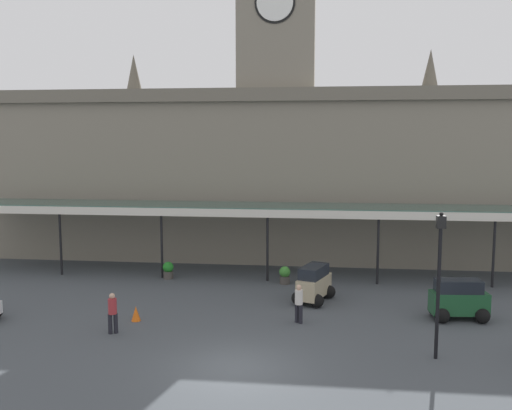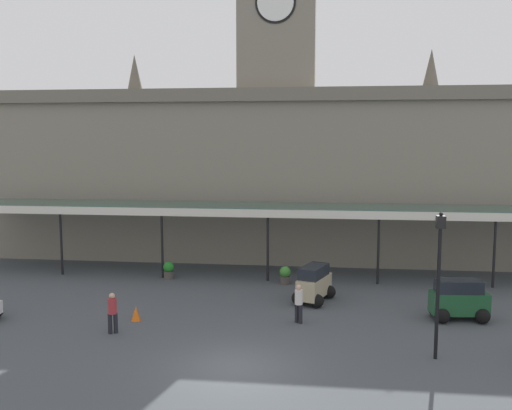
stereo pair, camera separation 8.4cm
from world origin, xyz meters
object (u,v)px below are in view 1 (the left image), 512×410
Objects in this scene: car_beige_van at (314,285)px; traffic_cone at (136,313)px; victorian_lamppost at (439,269)px; planter_near_kerb at (285,275)px; pedestrian_near_entrance at (299,302)px; pedestrian_beside_cars at (113,312)px; planter_forecourt_centre at (474,287)px; planter_by_canopy at (168,270)px; car_green_van at (459,301)px.

traffic_cone is (-7.61, -3.72, -0.48)m from car_beige_van.
planter_near_kerb is (-5.99, 9.55, -2.77)m from victorian_lamppost.
pedestrian_beside_cars is (-7.39, -2.13, 0.00)m from pedestrian_near_entrance.
victorian_lamppost is at bearing -33.02° from pedestrian_near_entrance.
traffic_cone is at bearing -160.95° from planter_forecourt_centre.
planter_by_canopy and planter_forecourt_centre have the same top height.
planter_by_canopy is at bearing 176.98° from planter_near_kerb.
victorian_lamppost is 5.50× the size of planter_near_kerb.
planter_near_kerb is (6.41, 8.43, -0.42)m from pedestrian_beside_cars.
victorian_lamppost is at bearing -5.17° from pedestrian_beside_cars.
traffic_cone is (0.40, 1.60, -0.59)m from pedestrian_beside_cars.
pedestrian_near_entrance is 2.59× the size of traffic_cone.
planter_by_canopy is (-8.18, 3.45, -0.32)m from car_beige_van.
planter_by_canopy is at bearing 138.71° from pedestrian_near_entrance.
planter_near_kerb and planter_forecourt_centre have the same top height.
planter_by_canopy is at bearing 141.79° from victorian_lamppost.
planter_near_kerb is 9.62m from planter_forecourt_centre.
victorian_lamppost is 5.50× the size of planter_forecourt_centre.
pedestrian_beside_cars is at bearing -146.36° from car_beige_van.
planter_forecourt_centre is (15.52, 5.36, 0.17)m from traffic_cone.
traffic_cone is at bearing -172.75° from car_green_van.
car_beige_van reaches higher than pedestrian_near_entrance.
car_beige_van is 8.18m from victorian_lamppost.
car_green_van reaches higher than planter_near_kerb.
car_green_van is 9.35m from planter_near_kerb.
pedestrian_beside_cars is 17.38m from planter_forecourt_centre.
car_beige_van is 8.88m from planter_by_canopy.
victorian_lamppost reaches higher than traffic_cone.
planter_forecourt_centre is at bearing 11.67° from car_beige_van.
planter_by_canopy is (-7.57, 6.64, -0.42)m from pedestrian_near_entrance.
pedestrian_near_entrance is 7.70m from pedestrian_beside_cars.
pedestrian_near_entrance is 1.74× the size of planter_forecourt_centre.
planter_by_canopy is at bearing 91.12° from pedestrian_beside_cars.
car_green_van is 3.83× the size of traffic_cone.
pedestrian_beside_cars is (-8.01, -5.33, 0.10)m from car_beige_van.
victorian_lamppost is at bearing -55.75° from car_beige_van.
car_beige_van is 2.69× the size of planter_near_kerb.
planter_near_kerb is at bearing 117.25° from car_beige_van.
planter_forecourt_centre is at bearing 29.53° from pedestrian_near_entrance.
car_beige_van is 3.50m from planter_near_kerb.
car_green_van is 2.58× the size of planter_forecourt_centre.
car_beige_van is 2.69× the size of planter_by_canopy.
planter_forecourt_centre is at bearing 19.05° from traffic_cone.
pedestrian_beside_cars is at bearing 174.83° from victorian_lamppost.
planter_by_canopy and planter_near_kerb have the same top height.
planter_by_canopy is (-14.44, 5.41, -0.32)m from car_green_van.
planter_near_kerb reaches higher than traffic_cone.
pedestrian_near_entrance reaches higher than planter_forecourt_centre.
traffic_cone is 9.10m from planter_near_kerb.
pedestrian_near_entrance is at bearing 4.31° from traffic_cone.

